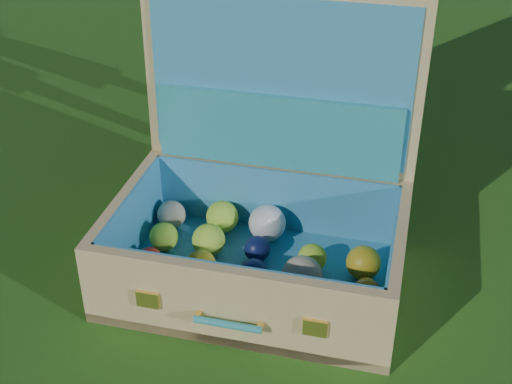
% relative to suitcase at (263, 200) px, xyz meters
% --- Properties ---
extents(ground, '(60.00, 60.00, 0.00)m').
position_rel_suitcase_xyz_m(ground, '(-0.20, -0.23, -0.18)').
color(ground, '#215114').
rests_on(ground, ground).
extents(suitcase, '(0.77, 0.64, 0.64)m').
position_rel_suitcase_xyz_m(suitcase, '(0.00, 0.00, 0.00)').
color(suitcase, '#DBB875').
rests_on(suitcase, ground).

